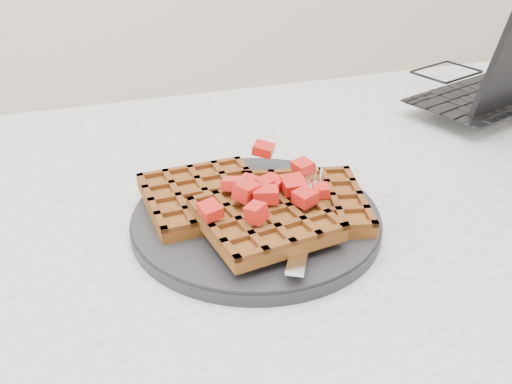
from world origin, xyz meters
TOP-DOWN VIEW (x-y plane):
  - table at (0.00, 0.00)m, footprint 1.20×0.80m
  - plate at (-0.06, -0.01)m, footprint 0.26×0.26m
  - waffles at (-0.06, -0.01)m, footprint 0.23×0.20m
  - strawberry_pile at (-0.06, -0.01)m, footprint 0.15×0.15m
  - fork at (-0.02, -0.05)m, footprint 0.11×0.17m
  - laptop at (0.41, 0.23)m, footprint 0.39×0.34m

SIDE VIEW (x-z plane):
  - table at x=0.00m, z-range 0.26..1.01m
  - plate at x=-0.06m, z-range 0.75..0.77m
  - fork at x=-0.02m, z-range 0.77..0.78m
  - waffles at x=-0.06m, z-range 0.76..0.79m
  - laptop at x=0.41m, z-range 0.67..0.90m
  - strawberry_pile at x=-0.06m, z-range 0.79..0.82m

